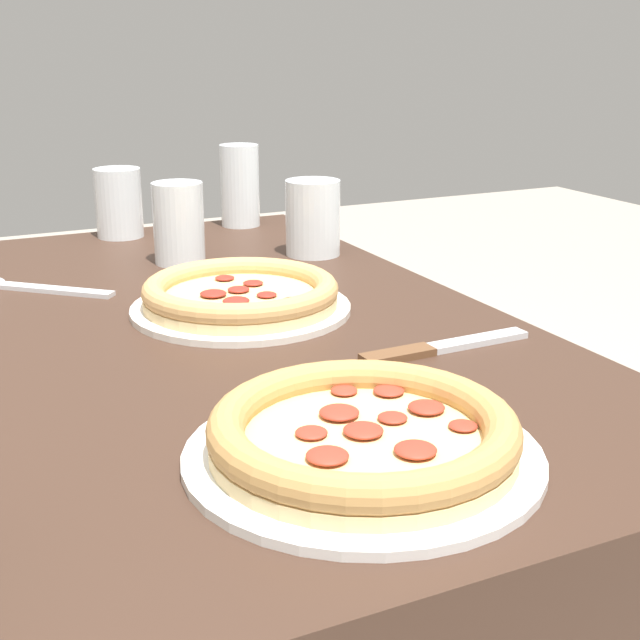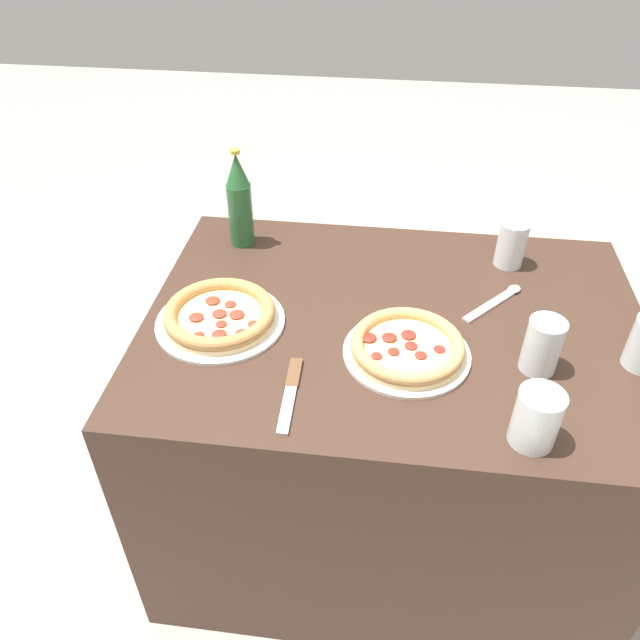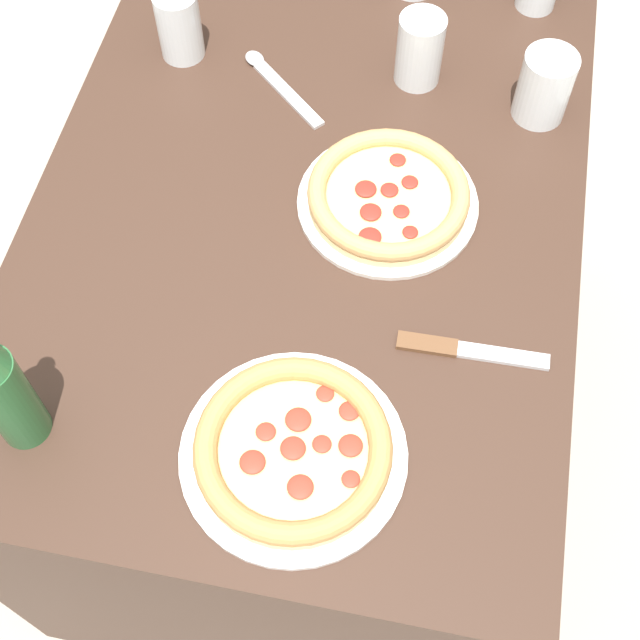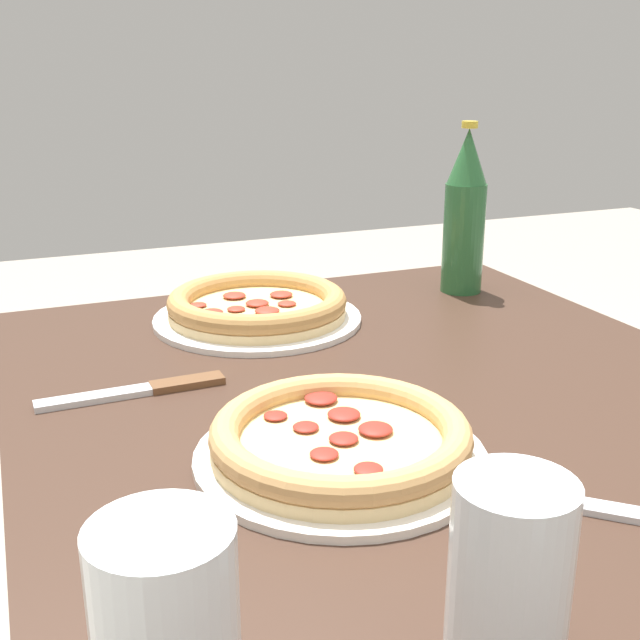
# 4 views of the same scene
# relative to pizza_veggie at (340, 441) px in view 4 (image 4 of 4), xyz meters

# --- Properties ---
(pizza_veggie) EXTENTS (0.26, 0.26, 0.04)m
(pizza_veggie) POSITION_rel_pizza_veggie_xyz_m (0.00, 0.00, 0.00)
(pizza_veggie) COLOR silver
(pizza_veggie) RESTS_ON table
(pizza_salami) EXTENTS (0.28, 0.28, 0.04)m
(pizza_salami) POSITION_rel_pizza_veggie_xyz_m (0.41, -0.05, 0.00)
(pizza_salami) COLOR white
(pizza_salami) RESTS_ON table
(glass_lemonade) EXTENTS (0.07, 0.07, 0.12)m
(glass_lemonade) POSITION_rel_pizza_veggie_xyz_m (-0.26, 0.01, 0.03)
(glass_lemonade) COLOR white
(glass_lemonade) RESTS_ON table
(glass_orange_juice) EXTENTS (0.08, 0.08, 0.11)m
(glass_orange_juice) POSITION_rel_pizza_veggie_xyz_m (-0.22, 0.20, 0.03)
(glass_orange_juice) COLOR white
(glass_orange_juice) RESTS_ON table
(beer_bottle) EXTENTS (0.06, 0.06, 0.26)m
(beer_bottle) POSITION_rel_pizza_veggie_xyz_m (0.44, -0.39, 0.10)
(beer_bottle) COLOR #286033
(beer_bottle) RESTS_ON table
(knife) EXTENTS (0.03, 0.20, 0.01)m
(knife) POSITION_rel_pizza_veggie_xyz_m (0.22, 0.14, -0.02)
(knife) COLOR brown
(knife) RESTS_ON table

